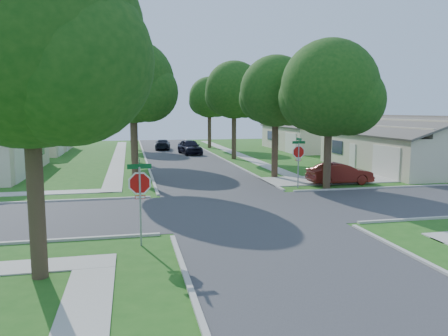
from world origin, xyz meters
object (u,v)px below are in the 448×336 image
stop_sign_ne (299,154)px  tree_ne_corner (330,93)px  tree_e_far (210,99)px  house_ne_far (311,137)px  tree_w_mid (132,89)px  car_curb_east (190,147)px  tree_w_far (132,103)px  house_nw_far (27,139)px  stop_sign_sw (140,187)px  tree_e_near (276,95)px  tree_e_mid (235,93)px  car_driveway (340,174)px  tree_w_near (134,86)px  tree_sw_corner (30,44)px  house_ne_near (404,150)px  car_curb_west (163,145)px

stop_sign_ne → tree_ne_corner: size_ratio=0.34×
tree_e_far → tree_ne_corner: bearing=-86.9°
tree_e_far → house_ne_far: (11.24, -5.01, -4.46)m
tree_w_mid → car_curb_east: bearing=42.6°
tree_w_far → house_nw_far: tree_w_far is taller
tree_w_mid → house_nw_far: tree_w_mid is taller
stop_sign_sw → tree_e_near: (9.45, 13.71, 3.61)m
tree_ne_corner → house_ne_far: tree_ne_corner is taller
tree_e_near → tree_w_far: size_ratio=1.03×
house_nw_far → tree_e_mid: bearing=-27.9°
house_nw_far → car_curb_east: 18.10m
tree_ne_corner → car_driveway: (1.44, 1.29, -4.93)m
stop_sign_sw → tree_w_far: bearing=89.9°
stop_sign_ne → tree_w_near: tree_w_near is taller
tree_w_near → tree_w_mid: 12.01m
stop_sign_ne → car_driveway: stop_sign_ne is taller
tree_e_mid → car_driveway: size_ratio=2.28×
tree_e_far → house_ne_far: tree_e_far is taller
tree_sw_corner → tree_w_far: bearing=86.1°
tree_e_far → stop_sign_sw: bearing=-103.7°
car_curb_east → tree_ne_corner: bearing=-84.5°
stop_sign_sw → tree_w_near: 14.30m
tree_e_mid → tree_w_near: tree_e_mid is taller
tree_e_near → house_ne_near: tree_e_near is taller
tree_e_far → house_nw_far: 21.31m
tree_e_mid → tree_w_mid: 9.40m
house_ne_far → tree_e_near: bearing=-119.3°
tree_w_far → car_driveway: tree_w_far is taller
tree_w_mid → car_curb_west: tree_w_mid is taller
stop_sign_sw → tree_e_near: bearing=55.4°
house_ne_near → car_driveway: house_ne_near is taller
tree_w_far → house_ne_far: tree_w_far is taller
tree_sw_corner → tree_ne_corner: (13.80, 11.20, -0.67)m
car_driveway → house_ne_far: bearing=-19.3°
tree_e_mid → house_ne_far: 14.58m
tree_w_mid → car_curb_east: (5.84, 5.38, -5.70)m
tree_sw_corner → car_driveway: (15.23, 12.49, -5.60)m
tree_w_far → house_nw_far: (-11.34, -2.01, -3.99)m
tree_sw_corner → car_driveway: tree_sw_corner is taller
tree_e_mid → tree_w_far: bearing=125.9°
tree_e_far → tree_w_far: (-9.40, -0.00, -0.47)m
car_curb_west → tree_e_mid: bearing=123.5°
tree_w_mid → tree_e_mid: bearing=-0.0°
stop_sign_sw → tree_e_mid: (9.46, 25.71, 4.22)m
house_ne_near → tree_w_mid: bearing=154.1°
car_curb_west → house_nw_far: bearing=7.8°
house_ne_near → tree_ne_corner: bearing=-144.8°
tree_w_mid → house_nw_far: (-11.35, 10.99, -4.97)m
tree_ne_corner → car_curb_east: size_ratio=1.87×
stop_sign_ne → house_ne_near: size_ratio=0.22×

